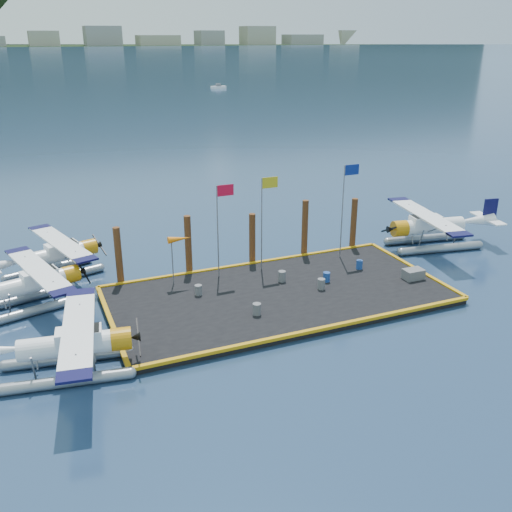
{
  "coord_description": "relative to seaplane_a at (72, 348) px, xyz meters",
  "views": [
    {
      "loc": [
        -13.39,
        -28.35,
        14.95
      ],
      "look_at": [
        -0.65,
        2.0,
        2.17
      ],
      "focal_mm": 40.0,
      "sensor_mm": 36.0,
      "label": 1
    }
  ],
  "objects": [
    {
      "name": "windsock",
      "position": [
        7.31,
        7.53,
        1.84
      ],
      "size": [
        1.4,
        0.44,
        3.12
      ],
      "color": "gray",
      "rests_on": "dock"
    },
    {
      "name": "seaplane_d",
      "position": [
        26.47,
        7.51,
        0.13
      ],
      "size": [
        8.99,
        9.85,
        3.48
      ],
      "rotation": [
        0.0,
        0.0,
        1.41
      ],
      "color": "gray",
      "rests_on": "ground"
    },
    {
      "name": "dock_bumpers",
      "position": [
        12.33,
        3.73,
        -0.9
      ],
      "size": [
        20.25,
        10.25,
        0.18
      ],
      "primitive_type": null,
      "color": "#C5880B",
      "rests_on": "dock"
    },
    {
      "name": "piling_2",
      "position": [
        12.83,
        9.13,
        0.51
      ],
      "size": [
        0.44,
        0.44,
        3.8
      ],
      "primitive_type": "cylinder",
      "color": "#492715",
      "rests_on": "ground"
    },
    {
      "name": "piling_0",
      "position": [
        3.83,
        9.13,
        0.61
      ],
      "size": [
        0.44,
        0.44,
        4.0
      ],
      "primitive_type": "cylinder",
      "color": "#492715",
      "rests_on": "ground"
    },
    {
      "name": "dock",
      "position": [
        12.33,
        3.73,
        -1.19
      ],
      "size": [
        20.0,
        10.0,
        0.4
      ],
      "primitive_type": "cube",
      "color": "black",
      "rests_on": "ground"
    },
    {
      "name": "piling_3",
      "position": [
        16.83,
        9.13,
        0.76
      ],
      "size": [
        0.44,
        0.44,
        4.3
      ],
      "primitive_type": "cylinder",
      "color": "#492715",
      "rests_on": "ground"
    },
    {
      "name": "flagpole_yellow",
      "position": [
        13.03,
        7.53,
        3.12
      ],
      "size": [
        1.14,
        0.08,
        6.2
      ],
      "color": "gray",
      "rests_on": "dock"
    },
    {
      "name": "flagpole_red",
      "position": [
        10.04,
        7.53,
        3.01
      ],
      "size": [
        1.14,
        0.08,
        6.0
      ],
      "color": "gray",
      "rests_on": "dock"
    },
    {
      "name": "drum_1",
      "position": [
        14.97,
        3.24,
        -0.66
      ],
      "size": [
        0.47,
        0.47,
        0.66
      ],
      "primitive_type": "cylinder",
      "color": "#59595E",
      "rests_on": "dock"
    },
    {
      "name": "drum_3",
      "position": [
        9.99,
        1.59,
        -0.66
      ],
      "size": [
        0.47,
        0.47,
        0.66
      ],
      "primitive_type": "cylinder",
      "color": "#59595E",
      "rests_on": "dock"
    },
    {
      "name": "seaplane_b",
      "position": [
        -1.24,
        8.25,
        -0.04
      ],
      "size": [
        8.08,
        8.71,
        3.1
      ],
      "rotation": [
        0.0,
        0.0,
        -1.3
      ],
      "color": "gray",
      "rests_on": "ground"
    },
    {
      "name": "drum_0",
      "position": [
        7.77,
        5.34,
        -0.68
      ],
      "size": [
        0.44,
        0.44,
        0.62
      ],
      "primitive_type": "cylinder",
      "color": "#59595E",
      "rests_on": "dock"
    },
    {
      "name": "drum_5",
      "position": [
        13.25,
        5.24,
        -0.65
      ],
      "size": [
        0.48,
        0.48,
        0.68
      ],
      "primitive_type": "cylinder",
      "color": "#59595E",
      "rests_on": "dock"
    },
    {
      "name": "seaplane_c",
      "position": [
        0.38,
        12.58,
        -0.04
      ],
      "size": [
        8.11,
        8.72,
        3.11
      ],
      "rotation": [
        0.0,
        0.0,
        -1.29
      ],
      "color": "gray",
      "rests_on": "ground"
    },
    {
      "name": "far_backdrop",
      "position": [
        252.24,
        1741.25,
        8.06
      ],
      "size": [
        3050.0,
        2050.0,
        810.0
      ],
      "color": "black",
      "rests_on": "ground"
    },
    {
      "name": "seaplane_a",
      "position": [
        0.0,
        0.0,
        0.0
      ],
      "size": [
        8.22,
        9.03,
        3.19
      ],
      "rotation": [
        0.0,
        0.0,
        -1.72
      ],
      "color": "gray",
      "rests_on": "ground"
    },
    {
      "name": "flagpole_blue",
      "position": [
        19.03,
        7.53,
        3.3
      ],
      "size": [
        1.14,
        0.08,
        6.5
      ],
      "color": "gray",
      "rests_on": "dock"
    },
    {
      "name": "ground",
      "position": [
        12.33,
        3.73,
        -1.39
      ],
      "size": [
        4000.0,
        4000.0,
        0.0
      ],
      "primitive_type": "plane",
      "color": "#182F4A",
      "rests_on": "ground"
    },
    {
      "name": "drum_4",
      "position": [
        18.89,
        5.1,
        -0.69
      ],
      "size": [
        0.42,
        0.42,
        0.59
      ],
      "primitive_type": "cylinder",
      "color": "navy",
      "rests_on": "dock"
    },
    {
      "name": "crate",
      "position": [
        21.16,
        2.35,
        -0.67
      ],
      "size": [
        1.27,
        0.85,
        0.64
      ],
      "primitive_type": "cube",
      "color": "#59595E",
      "rests_on": "dock"
    },
    {
      "name": "piling_1",
      "position": [
        8.33,
        9.13,
        0.71
      ],
      "size": [
        0.44,
        0.44,
        4.2
      ],
      "primitive_type": "cylinder",
      "color": "#492715",
      "rests_on": "ground"
    },
    {
      "name": "piling_4",
      "position": [
        20.83,
        9.13,
        0.61
      ],
      "size": [
        0.44,
        0.44,
        4.0
      ],
      "primitive_type": "cylinder",
      "color": "#492715",
      "rests_on": "ground"
    },
    {
      "name": "drum_2",
      "position": [
        15.83,
        4.11,
        -0.68
      ],
      "size": [
        0.43,
        0.43,
        0.61
      ],
      "primitive_type": "cylinder",
      "color": "navy",
      "rests_on": "dock"
    }
  ]
}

